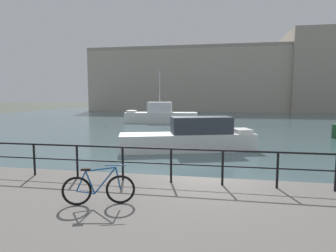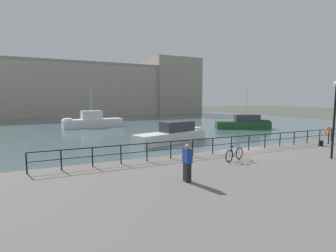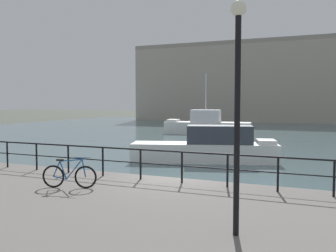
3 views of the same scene
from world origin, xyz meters
name	(u,v)px [view 1 (image 1 of 3)]	position (x,y,z in m)	size (l,w,h in m)	color
ground_plane	(204,198)	(0.00, 0.00, 0.00)	(240.00, 240.00, 0.00)	#4C5147
water_basin	(216,120)	(0.00, 30.20, 0.01)	(80.00, 60.00, 0.01)	#476066
harbor_building	(242,80)	(5.37, 57.43, 6.92)	(55.93, 17.12, 16.38)	#A89E8E
moored_green_narrowboat	(191,138)	(-1.22, 8.17, 0.80)	(8.49, 4.34, 2.08)	white
moored_small_launch	(161,115)	(-6.78, 25.74, 0.93)	(9.17, 3.38, 6.40)	white
quay_railing	(171,159)	(-0.99, -0.75, 1.45)	(24.91, 0.07, 1.08)	black
parked_bicycle	(99,189)	(-2.45, -2.83, 1.11)	(1.71, 0.58, 0.98)	black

